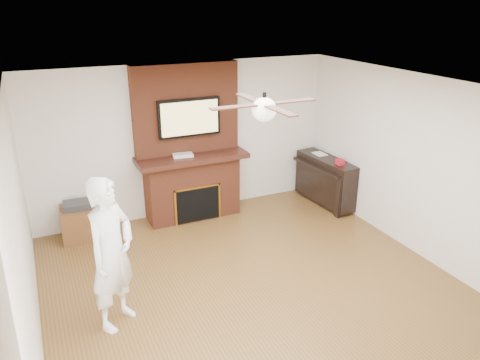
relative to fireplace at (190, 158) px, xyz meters
name	(u,v)px	position (x,y,z in m)	size (l,w,h in m)	color
room_shell	(262,202)	(0.00, -2.55, 0.25)	(5.36, 5.86, 2.86)	brown
fireplace	(190,158)	(0.00, 0.00, 0.00)	(1.78, 0.64, 2.50)	brown
tv	(189,118)	(0.00, -0.05, 0.68)	(1.00, 0.08, 0.60)	black
ceiling_fan	(264,109)	(0.00, -2.55, 1.34)	(1.21, 1.21, 0.31)	black
person	(112,254)	(-1.68, -2.32, -0.12)	(0.64, 0.43, 1.75)	white
side_table	(79,221)	(-1.82, -0.07, -0.72)	(0.54, 0.54, 0.59)	brown
piano	(326,180)	(2.29, -0.55, -0.54)	(0.57, 1.31, 0.93)	black
cable_box	(183,155)	(-0.15, -0.10, 0.11)	(0.31, 0.18, 0.04)	silver
candle_orange	(189,217)	(-0.12, -0.19, -0.94)	(0.07, 0.07, 0.12)	#C77517
candle_green	(193,217)	(-0.05, -0.20, -0.95)	(0.07, 0.07, 0.08)	#406D2B
candle_cream	(205,215)	(0.15, -0.25, -0.94)	(0.08, 0.08, 0.11)	beige
candle_blue	(203,216)	(0.11, -0.24, -0.95)	(0.06, 0.06, 0.09)	#33449A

